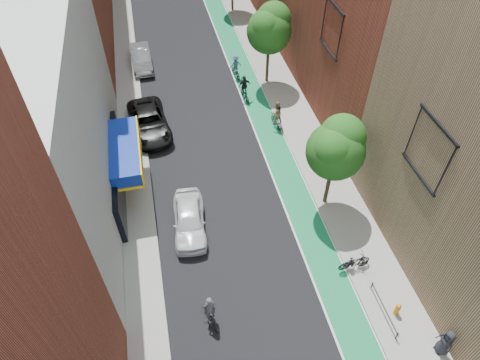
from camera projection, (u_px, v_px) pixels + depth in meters
bike_lane at (243, 72)px, 37.73m from camera, size 2.00×68.00×0.01m
sidewalk_left at (128, 85)px, 36.15m from camera, size 2.00×68.00×0.15m
sidewalk_right at (270, 68)px, 38.06m from camera, size 3.00×68.00×0.15m
building_left_white at (23, 126)px, 23.00m from camera, size 8.00×20.00×12.00m
tree_near at (337, 147)px, 23.82m from camera, size 3.40×3.36×6.42m
tree_mid at (270, 28)px, 33.12m from camera, size 3.55×3.53×6.74m
parked_car_white at (189, 220)px, 25.19m from camera, size 2.23×4.75×1.57m
parked_car_black at (149, 122)px, 31.53m from camera, size 3.23×6.02×1.61m
parked_car_silver at (141, 58)px, 37.81m from camera, size 1.81×4.85×1.58m
cyclist_lead at (210, 314)px, 21.15m from camera, size 0.97×1.76×2.10m
cyclist_lane_near at (276, 116)px, 31.77m from camera, size 1.00×1.72×2.21m
cyclist_lane_mid at (245, 91)px, 34.34m from camera, size 1.08×1.84×2.11m
cyclist_lane_far at (236, 68)px, 36.57m from camera, size 1.15×1.74×1.98m
parked_bike_mid at (355, 262)px, 23.30m from camera, size 1.67×0.53×1.00m
parked_bike_far at (354, 262)px, 23.33m from camera, size 1.92×0.80×0.98m
pedestrian at (446, 342)px, 19.84m from camera, size 0.65×0.91×1.76m
fire_hydrant at (398, 309)px, 21.48m from camera, size 0.27×0.27×0.78m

